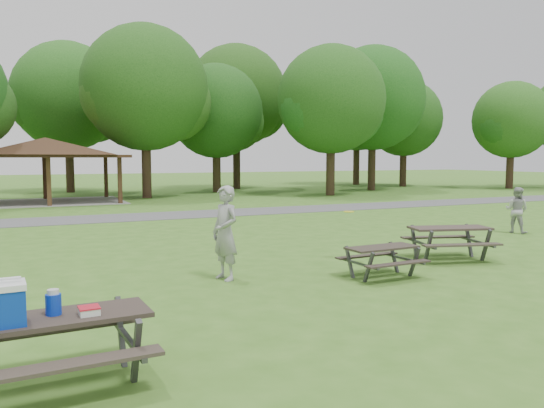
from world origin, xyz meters
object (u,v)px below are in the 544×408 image
(frisbee_thrower, at_px, (225,233))
(frisbee_catcher, at_px, (517,210))
(picnic_table_near, at_px, (41,322))
(picnic_table_middle, at_px, (382,254))

(frisbee_thrower, bearing_deg, frisbee_catcher, 85.78)
(picnic_table_near, distance_m, frisbee_thrower, 5.64)
(picnic_table_near, bearing_deg, frisbee_catcher, 23.22)
(picnic_table_middle, distance_m, frisbee_thrower, 3.43)
(picnic_table_middle, distance_m, frisbee_catcher, 9.10)
(picnic_table_near, distance_m, frisbee_catcher, 16.61)
(picnic_table_near, height_order, frisbee_thrower, frisbee_thrower)
(frisbee_thrower, xyz_separation_m, frisbee_catcher, (11.54, 2.32, -0.21))
(frisbee_catcher, bearing_deg, picnic_table_near, 91.96)
(picnic_table_near, distance_m, picnic_table_middle, 7.51)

